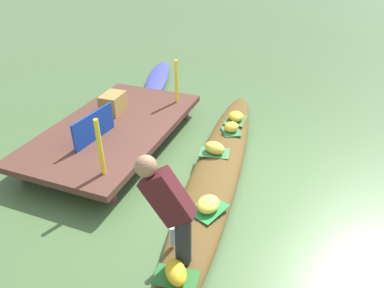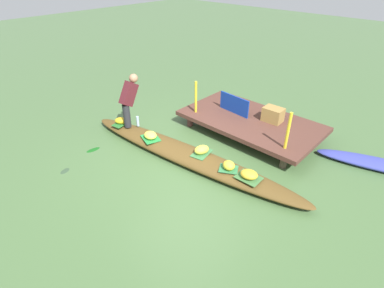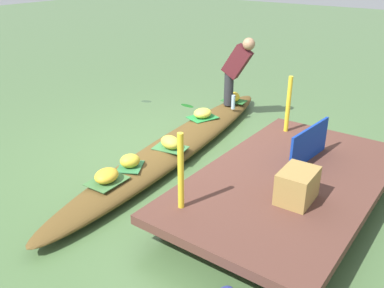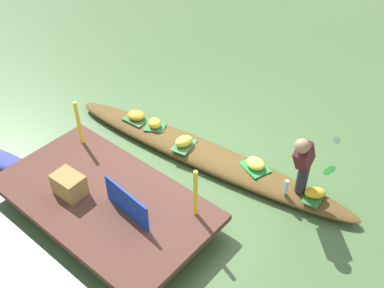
{
  "view_description": "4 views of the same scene",
  "coord_description": "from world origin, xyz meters",
  "px_view_note": "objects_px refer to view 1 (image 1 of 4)",
  "views": [
    {
      "loc": [
        -3.93,
        -1.14,
        3.04
      ],
      "look_at": [
        0.2,
        0.45,
        0.37
      ],
      "focal_mm": 32.97,
      "sensor_mm": 36.0,
      "label": 1
    },
    {
      "loc": [
        3.59,
        -3.7,
        3.61
      ],
      "look_at": [
        0.05,
        0.12,
        0.35
      ],
      "focal_mm": 28.16,
      "sensor_mm": 36.0,
      "label": 2
    },
    {
      "loc": [
        4.26,
        3.39,
        2.61
      ],
      "look_at": [
        0.19,
        0.41,
        0.32
      ],
      "focal_mm": 39.12,
      "sensor_mm": 36.0,
      "label": 3
    },
    {
      "loc": [
        -3.56,
        4.51,
        5.07
      ],
      "look_at": [
        -0.05,
        0.34,
        0.58
      ],
      "focal_mm": 42.65,
      "sensor_mm": 36.0,
      "label": 4
    }
  ],
  "objects_px": {
    "vendor_person": "(169,205)",
    "water_bottle": "(172,236)",
    "produce_crate": "(113,103)",
    "moored_boat": "(157,79)",
    "banana_bunch_1": "(236,116)",
    "banana_bunch_0": "(176,272)",
    "banana_bunch_3": "(208,204)",
    "market_banner": "(94,127)",
    "vendor_boat": "(216,172)",
    "banana_bunch_2": "(215,148)",
    "banana_bunch_4": "(231,127)"
  },
  "relations": [
    {
      "from": "vendor_boat",
      "to": "moored_boat",
      "type": "relative_size",
      "value": 2.13
    },
    {
      "from": "vendor_boat",
      "to": "produce_crate",
      "type": "height_order",
      "value": "produce_crate"
    },
    {
      "from": "vendor_person",
      "to": "water_bottle",
      "type": "relative_size",
      "value": 4.9
    },
    {
      "from": "vendor_boat",
      "to": "market_banner",
      "type": "height_order",
      "value": "market_banner"
    },
    {
      "from": "vendor_person",
      "to": "banana_bunch_2",
      "type": "bearing_deg",
      "value": 5.57
    },
    {
      "from": "vendor_person",
      "to": "produce_crate",
      "type": "height_order",
      "value": "vendor_person"
    },
    {
      "from": "banana_bunch_1",
      "to": "market_banner",
      "type": "xyz_separation_m",
      "value": [
        -1.62,
        1.74,
        0.27
      ]
    },
    {
      "from": "moored_boat",
      "to": "banana_bunch_1",
      "type": "distance_m",
      "value": 2.85
    },
    {
      "from": "vendor_boat",
      "to": "produce_crate",
      "type": "xyz_separation_m",
      "value": [
        0.74,
        2.1,
        0.41
      ]
    },
    {
      "from": "moored_boat",
      "to": "vendor_boat",
      "type": "bearing_deg",
      "value": -159.63
    },
    {
      "from": "banana_bunch_3",
      "to": "moored_boat",
      "type": "bearing_deg",
      "value": 33.25
    },
    {
      "from": "vendor_person",
      "to": "produce_crate",
      "type": "bearing_deg",
      "value": 41.53
    },
    {
      "from": "banana_bunch_3",
      "to": "market_banner",
      "type": "bearing_deg",
      "value": 70.4
    },
    {
      "from": "banana_bunch_1",
      "to": "vendor_person",
      "type": "bearing_deg",
      "value": -176.74
    },
    {
      "from": "banana_bunch_0",
      "to": "banana_bunch_3",
      "type": "height_order",
      "value": "banana_bunch_0"
    },
    {
      "from": "banana_bunch_4",
      "to": "market_banner",
      "type": "bearing_deg",
      "value": 124.03
    },
    {
      "from": "vendor_boat",
      "to": "vendor_person",
      "type": "bearing_deg",
      "value": 175.74
    },
    {
      "from": "vendor_boat",
      "to": "banana_bunch_1",
      "type": "bearing_deg",
      "value": -1.99
    },
    {
      "from": "vendor_person",
      "to": "water_bottle",
      "type": "bearing_deg",
      "value": 19.88
    },
    {
      "from": "banana_bunch_4",
      "to": "water_bottle",
      "type": "distance_m",
      "value": 2.58
    },
    {
      "from": "water_bottle",
      "to": "banana_bunch_2",
      "type": "bearing_deg",
      "value": 4.29
    },
    {
      "from": "banana_bunch_4",
      "to": "produce_crate",
      "type": "bearing_deg",
      "value": 97.92
    },
    {
      "from": "vendor_boat",
      "to": "vendor_person",
      "type": "relative_size",
      "value": 4.52
    },
    {
      "from": "banana_bunch_1",
      "to": "vendor_person",
      "type": "height_order",
      "value": "vendor_person"
    },
    {
      "from": "banana_bunch_3",
      "to": "banana_bunch_4",
      "type": "xyz_separation_m",
      "value": [
        1.93,
        0.26,
        0.01
      ]
    },
    {
      "from": "banana_bunch_1",
      "to": "banana_bunch_2",
      "type": "bearing_deg",
      "value": 179.17
    },
    {
      "from": "banana_bunch_1",
      "to": "banana_bunch_3",
      "type": "distance_m",
      "value": 2.37
    },
    {
      "from": "vendor_boat",
      "to": "banana_bunch_3",
      "type": "bearing_deg",
      "value": -175.03
    },
    {
      "from": "banana_bunch_2",
      "to": "market_banner",
      "type": "relative_size",
      "value": 0.36
    },
    {
      "from": "banana_bunch_0",
      "to": "banana_bunch_4",
      "type": "height_order",
      "value": "banana_bunch_4"
    },
    {
      "from": "banana_bunch_3",
      "to": "water_bottle",
      "type": "relative_size",
      "value": 1.29
    },
    {
      "from": "banana_bunch_4",
      "to": "vendor_person",
      "type": "bearing_deg",
      "value": -177.0
    },
    {
      "from": "vendor_person",
      "to": "market_banner",
      "type": "bearing_deg",
      "value": 51.38
    },
    {
      "from": "vendor_boat",
      "to": "market_banner",
      "type": "xyz_separation_m",
      "value": [
        -0.18,
        1.85,
        0.46
      ]
    },
    {
      "from": "banana_bunch_0",
      "to": "water_bottle",
      "type": "bearing_deg",
      "value": 28.47
    },
    {
      "from": "banana_bunch_4",
      "to": "banana_bunch_3",
      "type": "bearing_deg",
      "value": -172.31
    },
    {
      "from": "water_bottle",
      "to": "market_banner",
      "type": "distance_m",
      "value": 2.33
    },
    {
      "from": "water_bottle",
      "to": "produce_crate",
      "type": "height_order",
      "value": "produce_crate"
    },
    {
      "from": "banana_bunch_4",
      "to": "banana_bunch_2",
      "type": "bearing_deg",
      "value": 175.76
    },
    {
      "from": "vendor_person",
      "to": "water_bottle",
      "type": "xyz_separation_m",
      "value": [
        0.16,
        0.06,
        -0.56
      ]
    },
    {
      "from": "banana_bunch_1",
      "to": "vendor_person",
      "type": "relative_size",
      "value": 0.27
    },
    {
      "from": "water_bottle",
      "to": "market_banner",
      "type": "height_order",
      "value": "market_banner"
    },
    {
      "from": "water_bottle",
      "to": "vendor_boat",
      "type": "bearing_deg",
      "value": 0.35
    },
    {
      "from": "vendor_boat",
      "to": "moored_boat",
      "type": "xyz_separation_m",
      "value": [
        3.09,
        2.43,
        -0.03
      ]
    },
    {
      "from": "moored_boat",
      "to": "banana_bunch_1",
      "type": "relative_size",
      "value": 7.95
    },
    {
      "from": "moored_boat",
      "to": "banana_bunch_3",
      "type": "height_order",
      "value": "banana_bunch_3"
    },
    {
      "from": "banana_bunch_1",
      "to": "water_bottle",
      "type": "relative_size",
      "value": 1.31
    },
    {
      "from": "vendor_person",
      "to": "moored_boat",
      "type": "bearing_deg",
      "value": 27.51
    },
    {
      "from": "moored_boat",
      "to": "banana_bunch_0",
      "type": "distance_m",
      "value": 5.68
    },
    {
      "from": "produce_crate",
      "to": "banana_bunch_3",
      "type": "bearing_deg",
      "value": -125.69
    }
  ]
}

